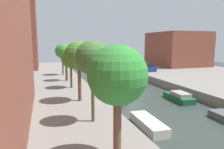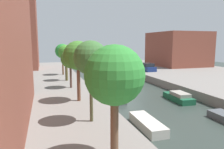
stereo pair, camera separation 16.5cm
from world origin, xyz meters
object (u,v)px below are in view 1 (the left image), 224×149
at_px(street_tree_0, 118,76).
at_px(apartment_tower_far, 7,8).
at_px(moored_boat_left_1, 148,124).
at_px(low_block_right, 177,49).
at_px(street_tree_3, 71,59).
at_px(parked_car, 147,67).
at_px(street_tree_2, 79,56).
at_px(moored_boat_right_2, 179,97).
at_px(street_tree_4, 66,53).
at_px(street_tree_5, 62,51).
at_px(street_tree_1, 92,58).
at_px(moored_boat_left_2, 112,96).

bearing_deg(street_tree_0, apartment_tower_far, 103.61).
bearing_deg(moored_boat_left_1, low_block_right, 52.46).
bearing_deg(street_tree_3, parked_car, 35.96).
distance_m(street_tree_0, moored_boat_left_1, 7.51).
height_order(street_tree_0, street_tree_2, street_tree_2).
relative_size(low_block_right, parked_car, 2.66).
bearing_deg(parked_car, moored_boat_right_2, -105.30).
relative_size(apartment_tower_far, street_tree_2, 4.37).
xyz_separation_m(street_tree_2, moored_boat_left_1, (3.98, -5.03, -4.54)).
distance_m(street_tree_3, street_tree_4, 4.78).
xyz_separation_m(street_tree_0, street_tree_2, (0.00, 9.74, 0.26)).
relative_size(street_tree_2, street_tree_4, 1.09).
xyz_separation_m(street_tree_5, moored_boat_right_2, (10.33, -15.38, -4.25)).
height_order(street_tree_3, moored_boat_right_2, street_tree_3).
bearing_deg(street_tree_1, street_tree_3, 90.00).
relative_size(street_tree_4, moored_boat_left_2, 1.00).
xyz_separation_m(moored_boat_left_1, moored_boat_left_2, (-0.15, 8.02, 0.02)).
bearing_deg(street_tree_5, street_tree_3, -90.00).
relative_size(street_tree_2, street_tree_5, 1.07).
height_order(apartment_tower_far, moored_boat_left_1, apartment_tower_far).
height_order(street_tree_0, street_tree_4, street_tree_0).
relative_size(apartment_tower_far, moored_boat_right_2, 5.75).
distance_m(street_tree_1, street_tree_2, 5.10).
relative_size(street_tree_3, street_tree_4, 0.91).
height_order(low_block_right, street_tree_0, low_block_right).
bearing_deg(street_tree_5, moored_boat_right_2, -56.10).
distance_m(street_tree_3, moored_boat_left_2, 6.06).
bearing_deg(street_tree_3, low_block_right, 33.92).
height_order(street_tree_2, moored_boat_left_1, street_tree_2).
xyz_separation_m(apartment_tower_far, street_tree_4, (8.78, -16.13, -7.59)).
distance_m(street_tree_5, parked_car, 15.01).
xyz_separation_m(street_tree_0, moored_boat_left_2, (3.83, 12.73, -4.26)).
relative_size(street_tree_2, moored_boat_right_2, 1.31).
bearing_deg(moored_boat_left_1, parked_car, 63.36).
bearing_deg(street_tree_1, apartment_tower_far, 105.52).
distance_m(street_tree_2, moored_boat_left_1, 7.86).
xyz_separation_m(street_tree_4, moored_boat_left_1, (3.98, -15.43, -4.29)).
bearing_deg(moored_boat_right_2, street_tree_5, 123.90).
distance_m(street_tree_0, street_tree_3, 15.39).
height_order(apartment_tower_far, street_tree_4, apartment_tower_far).
distance_m(street_tree_2, moored_boat_right_2, 11.26).
bearing_deg(moored_boat_right_2, street_tree_0, -135.54).
bearing_deg(moored_boat_left_2, street_tree_1, -115.34).
bearing_deg(street_tree_5, moored_boat_left_1, -79.17).
bearing_deg(street_tree_2, moored_boat_left_2, 37.99).
height_order(street_tree_0, parked_car, street_tree_0).
xyz_separation_m(low_block_right, street_tree_2, (-25.22, -22.60, 0.26)).
relative_size(street_tree_5, moored_boat_left_2, 1.02).
relative_size(apartment_tower_far, street_tree_5, 4.68).
distance_m(street_tree_5, moored_boat_right_2, 19.01).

